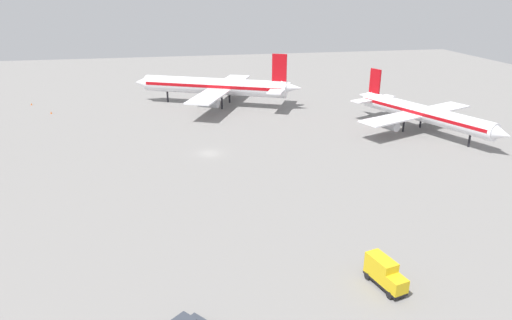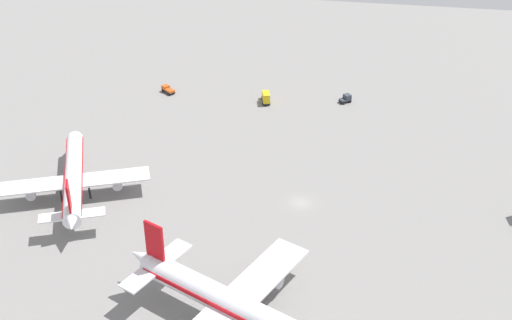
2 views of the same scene
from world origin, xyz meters
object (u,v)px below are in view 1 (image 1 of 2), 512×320
(airplane_at_gate, at_px, (216,86))
(airplane_taxiing, at_px, (422,113))
(safety_cone_mid_apron, at_px, (31,104))
(safety_cone_near_gate, at_px, (51,113))
(catering_truck, at_px, (385,273))

(airplane_at_gate, relative_size, airplane_taxiing, 1.18)
(safety_cone_mid_apron, bearing_deg, airplane_at_gate, 78.79)
(airplane_at_gate, height_order, safety_cone_near_gate, airplane_at_gate)
(airplane_taxiing, height_order, safety_cone_near_gate, airplane_taxiing)
(airplane_at_gate, distance_m, safety_cone_near_gate, 45.75)
(airplane_taxiing, distance_m, safety_cone_near_gate, 96.55)
(catering_truck, distance_m, safety_cone_near_gate, 103.90)
(safety_cone_near_gate, height_order, safety_cone_mid_apron, same)
(safety_cone_near_gate, bearing_deg, safety_cone_mid_apron, -145.28)
(safety_cone_near_gate, bearing_deg, airplane_at_gate, 90.94)
(catering_truck, height_order, safety_cone_mid_apron, catering_truck)
(airplane_at_gate, distance_m, safety_cone_mid_apron, 54.56)
(airplane_at_gate, relative_size, catering_truck, 8.05)
(catering_truck, bearing_deg, airplane_taxiing, 132.89)
(catering_truck, relative_size, safety_cone_mid_apron, 9.82)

